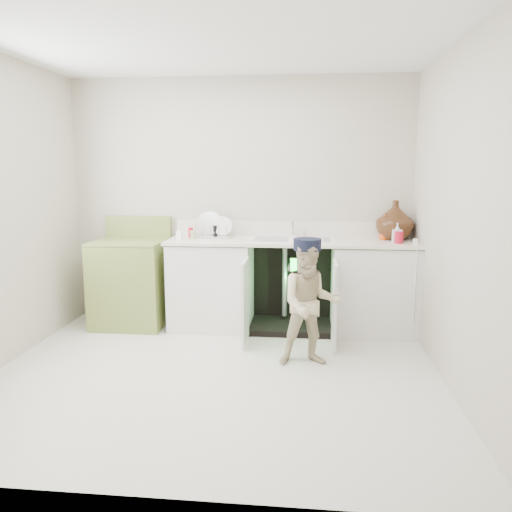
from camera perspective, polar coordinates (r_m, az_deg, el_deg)
The scene contains 5 objects.
ground at distance 4.03m, azimuth -4.67°, elevation -13.30°, with size 3.50×3.50×0.00m, color beige.
room_shell at distance 3.72m, azimuth -4.95°, elevation 4.68°, with size 6.00×5.50×1.26m.
counter_run at distance 4.97m, azimuth 4.63°, elevation -2.87°, with size 2.44×1.02×1.28m.
avocado_stove at distance 5.26m, azimuth -14.04°, elevation -2.82°, with size 0.70×0.65×1.09m.
repair_worker at distance 4.07m, azimuth 6.18°, elevation -5.28°, with size 0.55×0.80×1.04m.
Camera 1 is at (0.70, -3.64, 1.60)m, focal length 35.00 mm.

